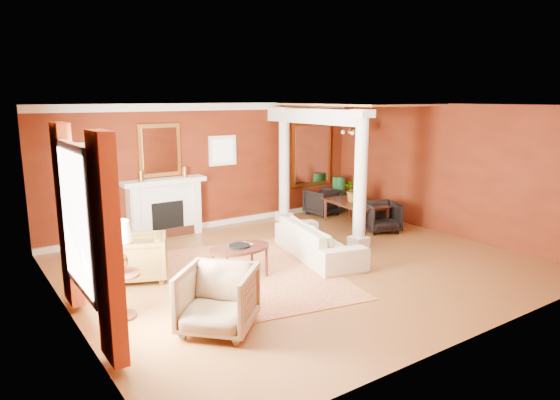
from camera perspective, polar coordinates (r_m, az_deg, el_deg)
ground at (r=9.27m, az=2.50°, el=-7.45°), size 8.00×8.00×0.00m
room_shell at (r=8.82m, az=2.61°, el=5.03°), size 8.04×7.04×2.92m
fireplace at (r=11.31m, az=-13.03°, el=-0.84°), size 1.85×0.42×1.29m
overmantel_mirror at (r=11.23m, az=-13.58°, el=5.54°), size 0.95×0.07×1.15m
flank_window_left at (r=10.80m, az=-21.28°, el=4.31°), size 0.70×0.07×0.70m
flank_window_right at (r=11.89m, az=-6.57°, el=5.63°), size 0.70×0.07×0.70m
left_window at (r=6.74m, az=-21.55°, el=-3.03°), size 0.21×2.55×2.60m
column_front at (r=10.22m, az=9.19°, el=2.47°), size 0.36×0.36×2.80m
column_back at (r=12.30m, az=0.48°, el=4.15°), size 0.36×0.36×2.80m
header_beam at (r=11.31m, az=3.73°, el=9.54°), size 0.30×3.20×0.32m
amber_ceiling at (r=11.94m, az=8.63°, el=10.75°), size 2.30×3.40×0.04m
dining_mirror at (r=13.35m, az=3.61°, el=5.26°), size 1.30×0.07×1.70m
chandelier at (r=12.04m, az=8.55°, el=7.79°), size 0.60×0.62×0.75m
crown_trim at (r=11.71m, az=-7.78°, el=10.51°), size 8.00×0.08×0.16m
base_trim at (r=12.08m, az=-7.42°, el=-2.69°), size 8.00×0.08×0.12m
rug at (r=8.84m, az=-3.48°, el=-8.39°), size 3.46×4.20×0.01m
sofa at (r=9.60m, az=4.42°, el=-4.01°), size 1.14×2.38×0.90m
armchair_leopard at (r=8.77m, az=-15.63°, el=-6.13°), size 1.02×1.05×0.84m
armchair_stripe at (r=6.71m, az=-7.15°, el=-10.89°), size 1.26×1.26×0.95m
coffee_table at (r=8.53m, az=-4.61°, el=-5.64°), size 1.09×1.09×0.55m
coffee_book at (r=8.53m, az=-4.43°, el=-4.48°), size 0.18×0.06×0.24m
side_table at (r=7.22m, az=-18.02°, el=-5.93°), size 0.56×0.56×1.39m
dining_table at (r=12.11m, az=8.71°, el=-0.78°), size 0.77×1.69×0.91m
dining_chair_near at (r=11.67m, az=11.51°, el=-1.73°), size 0.94×0.91×0.76m
dining_chair_far at (r=13.11m, az=4.83°, el=-0.07°), size 0.82×0.78×0.75m
green_urn at (r=13.57m, az=6.72°, el=0.28°), size 0.40×0.40×0.96m
potted_plant at (r=12.01m, az=8.54°, el=2.50°), size 0.62×0.68×0.48m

